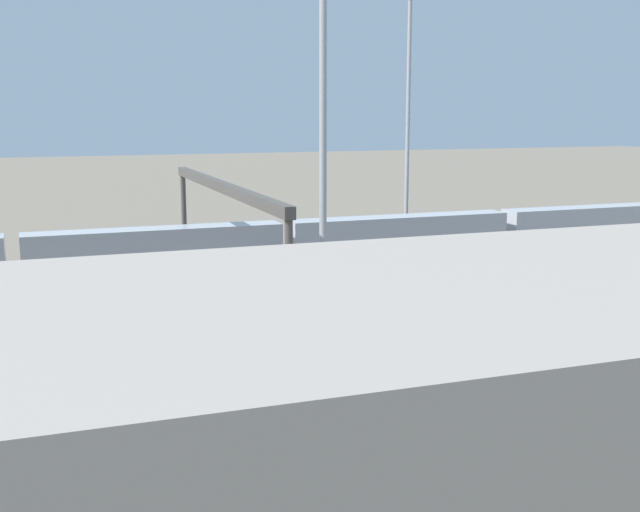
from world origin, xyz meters
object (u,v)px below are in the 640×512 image
at_px(train_on_track_4, 244,278).
at_px(maintenance_shed, 208,491).
at_px(light_mast_1, 323,63).
at_px(signal_gantry, 222,196).
at_px(train_on_track_1, 284,241).
at_px(light_mast_0, 409,76).

bearing_deg(train_on_track_4, maintenance_shed, 74.09).
height_order(light_mast_1, maintenance_shed, light_mast_1).
distance_m(light_mast_1, signal_gantry, 19.62).
height_order(train_on_track_1, light_mast_1, light_mast_1).
bearing_deg(train_on_track_1, light_mast_0, -155.37).
height_order(train_on_track_1, signal_gantry, signal_gantry).
height_order(train_on_track_4, maintenance_shed, maintenance_shed).
bearing_deg(train_on_track_1, train_on_track_4, 62.31).
xyz_separation_m(light_mast_0, maintenance_shed, (35.24, 60.65, -13.04)).
bearing_deg(signal_gantry, train_on_track_1, -129.46).
distance_m(train_on_track_4, train_on_track_1, 16.94).
relative_size(light_mast_1, signal_gantry, 0.76).
bearing_deg(maintenance_shed, light_mast_0, -120.16).
bearing_deg(maintenance_shed, signal_gantry, -103.70).
distance_m(train_on_track_1, light_mast_1, 31.56).
height_order(light_mast_1, signal_gantry, light_mast_1).
bearing_deg(light_mast_1, train_on_track_4, -81.47).
height_order(signal_gantry, maintenance_shed, maintenance_shed).
bearing_deg(train_on_track_4, train_on_track_1, -117.69).
relative_size(train_on_track_4, signal_gantry, 2.04).
height_order(train_on_track_4, signal_gantry, signal_gantry).
xyz_separation_m(train_on_track_1, light_mast_1, (6.06, 27.09, 15.02)).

